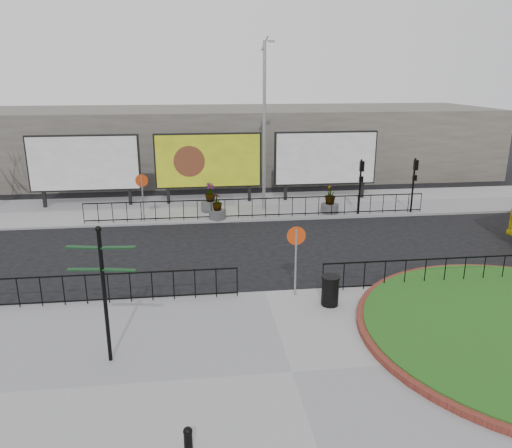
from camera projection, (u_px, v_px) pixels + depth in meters
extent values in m
plane|color=black|center=(265.00, 294.00, 17.61)|extent=(90.00, 90.00, 0.00)
cube|color=gray|center=(292.00, 374.00, 12.85)|extent=(30.00, 10.00, 0.12)
cube|color=gray|center=(236.00, 207.00, 28.99)|extent=(44.00, 6.00, 0.12)
cylinder|color=gray|center=(143.00, 199.00, 25.57)|extent=(0.07, 0.07, 2.40)
cylinder|color=#B6340C|center=(142.00, 181.00, 25.29)|extent=(0.64, 0.03, 0.64)
cylinder|color=white|center=(142.00, 180.00, 25.31)|extent=(0.50, 0.03, 0.50)
cylinder|color=gray|center=(296.00, 262.00, 16.97)|extent=(0.07, 0.07, 2.40)
cylinder|color=#B6340C|center=(296.00, 236.00, 16.69)|extent=(0.64, 0.03, 0.64)
cylinder|color=white|center=(296.00, 236.00, 16.71)|extent=(0.50, 0.03, 0.50)
cube|color=black|center=(44.00, 199.00, 28.49)|extent=(0.18, 0.18, 1.00)
cube|color=black|center=(130.00, 196.00, 29.06)|extent=(0.18, 0.18, 1.00)
cube|color=black|center=(84.00, 163.00, 28.20)|extent=(6.20, 0.25, 3.20)
cube|color=white|center=(84.00, 164.00, 28.05)|extent=(6.00, 0.06, 3.00)
cube|color=black|center=(168.00, 195.00, 29.32)|extent=(0.18, 0.18, 1.00)
cube|color=black|center=(249.00, 193.00, 29.89)|extent=(0.18, 0.18, 1.00)
cube|color=black|center=(208.00, 161.00, 29.03)|extent=(6.20, 0.25, 3.20)
cube|color=yellow|center=(208.00, 161.00, 28.87)|extent=(6.00, 0.06, 3.00)
cube|color=black|center=(285.00, 192.00, 30.15)|extent=(0.18, 0.18, 1.00)
cube|color=black|center=(362.00, 190.00, 30.71)|extent=(0.18, 0.18, 1.00)
cube|color=black|center=(325.00, 158.00, 29.85)|extent=(6.20, 0.25, 3.20)
cube|color=white|center=(326.00, 159.00, 29.70)|extent=(6.00, 0.06, 3.00)
cylinder|color=gray|center=(264.00, 129.00, 26.90)|extent=(0.18, 0.18, 9.00)
cylinder|color=gray|center=(265.00, 43.00, 25.64)|extent=(0.43, 0.10, 0.77)
cube|color=gray|center=(271.00, 41.00, 25.65)|extent=(0.35, 0.15, 0.12)
cylinder|color=black|center=(360.00, 187.00, 26.84)|extent=(0.10, 0.10, 3.00)
cube|color=black|center=(362.00, 166.00, 26.39)|extent=(0.22, 0.18, 0.55)
cube|color=black|center=(361.00, 179.00, 26.60)|extent=(0.20, 0.16, 0.30)
cylinder|color=black|center=(413.00, 185.00, 27.19)|extent=(0.10, 0.10, 3.00)
cube|color=black|center=(416.00, 165.00, 26.75)|extent=(0.22, 0.18, 0.55)
cube|color=black|center=(415.00, 178.00, 26.95)|extent=(0.20, 0.16, 0.30)
cube|color=slate|center=(224.00, 142.00, 37.79)|extent=(40.00, 10.00, 5.00)
cylinder|color=black|center=(105.00, 298.00, 12.84)|extent=(0.10, 0.10, 3.63)
sphere|color=black|center=(98.00, 229.00, 12.30)|extent=(0.16, 0.16, 0.16)
cube|color=#0E3215|center=(82.00, 247.00, 12.48)|extent=(0.86, 0.33, 0.03)
cube|color=#0E3215|center=(118.00, 247.00, 12.47)|extent=(0.86, 0.21, 0.03)
cube|color=#0E3215|center=(84.00, 269.00, 12.61)|extent=(0.86, 0.25, 0.03)
cube|color=#0E3215|center=(119.00, 270.00, 12.57)|extent=(0.86, 0.33, 0.03)
cylinder|color=black|center=(188.00, 442.00, 10.04)|extent=(0.18, 0.18, 0.49)
sphere|color=black|center=(188.00, 431.00, 9.96)|extent=(0.20, 0.20, 0.20)
cylinder|color=black|center=(330.00, 292.00, 16.42)|extent=(0.57, 0.57, 0.95)
cylinder|color=black|center=(331.00, 277.00, 16.28)|extent=(0.61, 0.61, 0.06)
cylinder|color=#4C4C4F|center=(211.00, 206.00, 27.77)|extent=(1.05, 1.05, 0.55)
imported|color=#245115|center=(210.00, 192.00, 27.54)|extent=(0.82, 0.82, 1.04)
cylinder|color=#4C4C4F|center=(217.00, 214.00, 26.30)|extent=(0.89, 0.89, 0.46)
imported|color=#245115|center=(217.00, 202.00, 26.10)|extent=(0.73, 0.73, 0.94)
cylinder|color=#4C4C4F|center=(330.00, 208.00, 27.39)|extent=(0.97, 0.97, 0.50)
imported|color=#245115|center=(330.00, 194.00, 27.16)|extent=(0.85, 0.85, 1.10)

